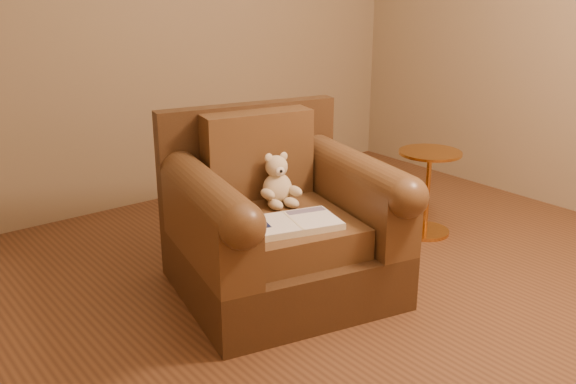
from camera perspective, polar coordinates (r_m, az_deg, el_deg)
floor at (r=3.32m, az=6.96°, el=-9.17°), size 4.00×4.00×0.00m
armchair at (r=3.25m, az=-0.88°, el=-2.92°), size 1.18×1.14×0.90m
teddy_bear at (r=3.27m, az=-0.89°, el=0.66°), size 0.19×0.23×0.27m
guidebook at (r=2.99m, az=0.41°, el=-2.81°), size 0.48×0.36×0.03m
side_table at (r=4.04m, az=12.30°, el=0.19°), size 0.38×0.38×0.53m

